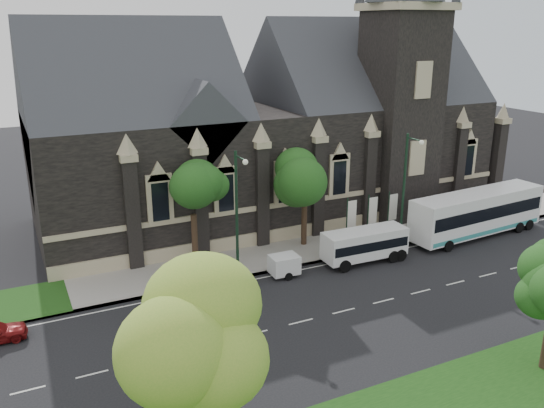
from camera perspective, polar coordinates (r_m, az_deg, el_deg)
ground at (r=35.44m, az=7.29°, el=-10.72°), size 160.00×160.00×0.00m
sidewalk at (r=42.83m, az=0.36°, el=-5.24°), size 80.00×5.00×0.15m
museum at (r=50.76m, az=0.93°, el=7.95°), size 40.00×17.70×29.90m
tree_park_near at (r=20.79m, az=-6.63°, el=-12.38°), size 4.42×4.42×8.56m
tree_walk_right at (r=43.42m, az=3.47°, el=3.05°), size 4.08×4.08×7.80m
tree_walk_left at (r=39.94m, az=-7.88°, el=1.48°), size 3.91×3.91×7.64m
street_lamp_near at (r=44.46m, az=13.42°, el=2.00°), size 0.36×1.88×9.00m
street_lamp_mid at (r=37.46m, az=-3.49°, el=-0.48°), size 0.36×1.88×9.00m
banner_flag_left at (r=44.57m, az=7.92°, el=-1.31°), size 0.90×0.10×4.00m
banner_flag_center at (r=45.67m, az=10.01°, el=-0.94°), size 0.90×0.10×4.00m
banner_flag_right at (r=46.83m, az=12.01°, el=-0.59°), size 0.90×0.10×4.00m
tour_coach at (r=49.25m, az=20.08°, el=-0.82°), size 13.01×3.72×3.75m
shuttle_bus at (r=41.98m, az=9.41°, el=-3.97°), size 6.49×2.47×2.48m
box_trailer at (r=39.34m, az=1.24°, el=-6.17°), size 2.87×1.68×1.52m
sedan at (r=37.65m, az=-5.30°, el=-7.72°), size 4.15×1.81×1.33m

